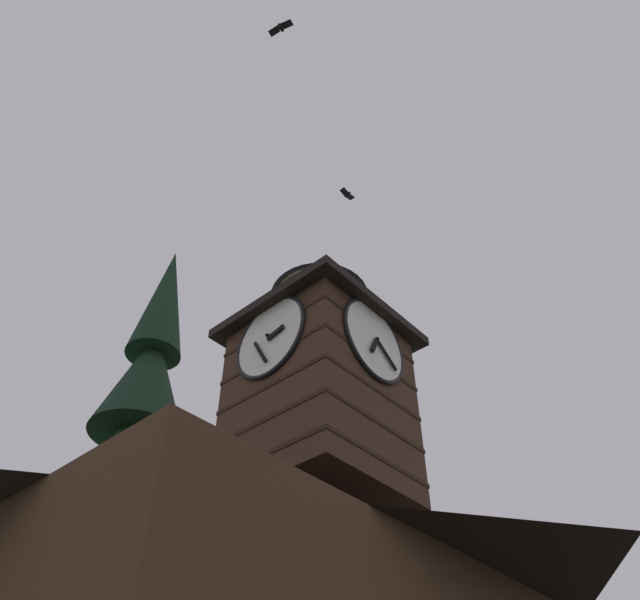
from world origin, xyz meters
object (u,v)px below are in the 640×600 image
at_px(pine_tree_behind, 109,551).
at_px(flying_bird_high, 281,28).
at_px(clock_tower, 320,382).
at_px(flying_bird_low, 347,194).

xyz_separation_m(pine_tree_behind, flying_bird_high, (3.38, 8.88, 11.46)).
xyz_separation_m(clock_tower, pine_tree_behind, (1.05, -6.38, -2.86)).
height_order(clock_tower, flying_bird_low, flying_bird_low).
xyz_separation_m(pine_tree_behind, flying_bird_low, (-1.10, 7.48, 9.40)).
distance_m(pine_tree_behind, flying_bird_low, 12.06).
xyz_separation_m(clock_tower, flying_bird_low, (-0.05, 1.10, 6.53)).
relative_size(clock_tower, flying_bird_low, 13.99).
relative_size(pine_tree_behind, flying_bird_high, 25.27).
distance_m(pine_tree_behind, flying_bird_high, 14.89).
xyz_separation_m(clock_tower, flying_bird_high, (4.43, 2.50, 8.60)).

